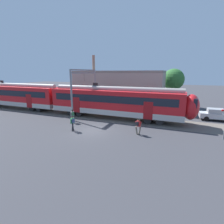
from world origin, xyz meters
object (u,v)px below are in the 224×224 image
at_px(pedestrian_green, 73,122).
at_px(parked_car_silver, 216,115).
at_px(pedestrian_grey, 73,115).
at_px(commuter_train, 62,98).
at_px(pedestrian_red, 138,125).

xyz_separation_m(pedestrian_green, parked_car_silver, (14.84, 10.59, -0.21)).
distance_m(pedestrian_grey, parked_car_silver, 18.48).
distance_m(pedestrian_grey, pedestrian_green, 3.20).
distance_m(commuter_train, pedestrian_red, 14.22).
xyz_separation_m(pedestrian_green, pedestrian_red, (6.73, 1.53, 0.00)).
xyz_separation_m(commuter_train, parked_car_silver, (21.32, 3.95, -1.47)).
bearing_deg(parked_car_silver, pedestrian_green, -144.48).
bearing_deg(parked_car_silver, pedestrian_grey, -154.47).
bearing_deg(parked_car_silver, commuter_train, -169.51).
bearing_deg(pedestrian_red, commuter_train, 158.83).
height_order(commuter_train, parked_car_silver, commuter_train).
bearing_deg(pedestrian_red, parked_car_silver, 48.16).
relative_size(pedestrian_grey, pedestrian_red, 1.00).
xyz_separation_m(pedestrian_grey, pedestrian_green, (1.83, -2.63, 0.00)).
height_order(commuter_train, pedestrian_red, commuter_train).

